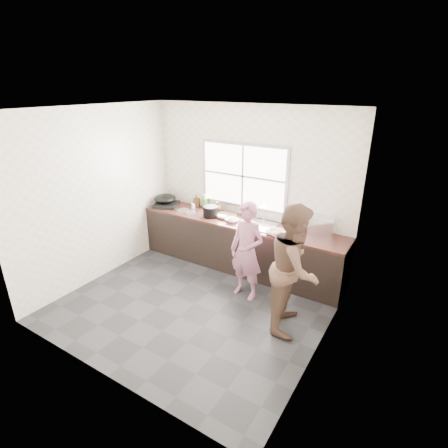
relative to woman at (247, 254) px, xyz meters
The scene contains 30 objects.
floor 1.05m from the woman, 131.18° to the right, with size 3.60×3.20×0.01m, color #29292B.
ceiling 2.17m from the woman, 131.18° to the right, with size 3.60×3.20×0.01m, color silver.
wall_back 1.31m from the woman, 117.30° to the left, with size 3.60×0.01×2.70m, color silver.
wall_left 2.49m from the woman, 165.64° to the right, with size 0.01×3.20×2.70m, color beige.
wall_right 1.56m from the woman, 24.89° to the right, with size 0.01×3.20×2.70m, color beige.
wall_front 2.36m from the woman, 103.32° to the right, with size 3.60×0.01×2.70m, color beige.
cabinet 0.91m from the woman, 126.89° to the left, with size 3.60×0.62×0.82m, color black.
countertop 0.88m from the woman, 126.89° to the left, with size 3.60×0.64×0.04m, color #3C1E18.
sink 0.74m from the woman, 103.84° to the left, with size 0.55×0.45×0.02m, color silver.
faucet 0.97m from the woman, 100.83° to the left, with size 0.02×0.02×0.30m, color silver.
window_frame 1.46m from the woman, 121.99° to the left, with size 1.60×0.05×1.10m, color #9EA0A5.
window_glazing 1.44m from the woman, 122.65° to the left, with size 1.50×0.01×1.00m, color white.
woman is the anchor object (origin of this frame).
person_side 0.89m from the woman, 18.94° to the right, with size 0.82×0.63×1.68m, color brown.
cutting_board 1.13m from the woman, 137.17° to the left, with size 0.38×0.38×0.04m, color black.
cleaver 1.11m from the woman, 142.32° to the left, with size 0.21×0.10×0.01m, color #AEB0B5.
bowl_mince 0.88m from the woman, 135.01° to the left, with size 0.21×0.21×0.05m, color white.
bowl_crabs 0.58m from the woman, 63.48° to the left, with size 0.20×0.20×0.06m, color white.
bowl_held 0.55m from the woman, 72.91° to the left, with size 0.21×0.21×0.07m, color white.
black_pot 1.25m from the woman, 149.12° to the left, with size 0.25×0.25×0.18m, color black.
plate_food 1.51m from the woman, 141.88° to the left, with size 0.21×0.21×0.02m, color white.
bottle_green 1.68m from the woman, 145.92° to the left, with size 0.11×0.11×0.28m, color #427A28.
bottle_brown_tall 1.83m from the woman, 149.28° to the left, with size 0.09×0.09×0.21m, color #4F2F13.
bottle_brown_short 1.43m from the woman, 140.21° to the left, with size 0.13×0.13×0.16m, color #462B11.
glass_jar 1.74m from the woman, 152.68° to the left, with size 0.06×0.06×0.09m, color white.
burner 2.15m from the woman, 162.53° to the left, with size 0.41×0.41×0.06m, color black.
wok 2.21m from the woman, 162.25° to the left, with size 0.40×0.40×0.15m, color black.
dish_rack 1.21m from the woman, 50.76° to the left, with size 0.37×0.26×0.28m, color silver.
pot_lid_left 1.74m from the woman, 159.68° to the left, with size 0.25×0.25×0.01m, color silver.
pot_lid_right 1.55m from the woman, 157.44° to the left, with size 0.23×0.23×0.01m, color silver.
Camera 1 is at (2.62, -3.41, 2.98)m, focal length 28.00 mm.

